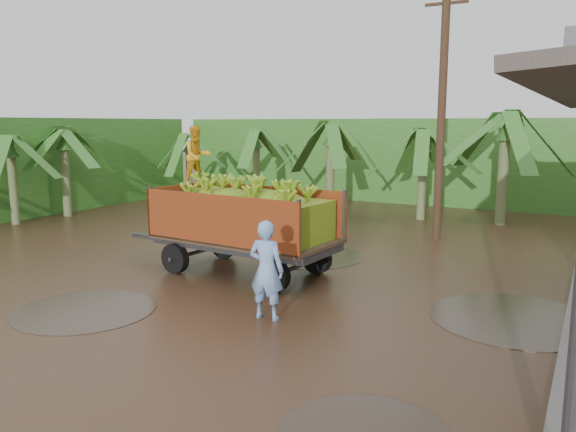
# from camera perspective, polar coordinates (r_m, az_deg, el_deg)

# --- Properties ---
(ground) EXTENTS (100.00, 100.00, 0.00)m
(ground) POSITION_cam_1_polar(r_m,az_deg,el_deg) (10.62, -2.70, -9.29)
(ground) COLOR black
(ground) RESTS_ON ground
(hedge_north) EXTENTS (22.00, 3.00, 3.60)m
(hedge_north) POSITION_cam_1_polar(r_m,az_deg,el_deg) (25.67, 12.44, 5.61)
(hedge_north) COLOR #2D661E
(hedge_north) RESTS_ON ground
(banana_trailer) EXTENTS (5.83, 2.30, 3.35)m
(banana_trailer) POSITION_cam_1_polar(r_m,az_deg,el_deg) (12.73, -4.47, -0.31)
(banana_trailer) COLOR #AF4219
(banana_trailer) RESTS_ON ground
(man_blue) EXTENTS (0.68, 0.48, 1.76)m
(man_blue) POSITION_cam_1_polar(r_m,az_deg,el_deg) (9.81, -2.20, -5.50)
(man_blue) COLOR #79A2DC
(man_blue) RESTS_ON ground
(utility_pole) EXTENTS (1.20, 0.24, 7.25)m
(utility_pole) POSITION_cam_1_polar(r_m,az_deg,el_deg) (16.98, 15.33, 10.02)
(utility_pole) COLOR #47301E
(utility_pole) RESTS_ON ground
(banana_plants) EXTENTS (24.04, 20.30, 3.86)m
(banana_plants) POSITION_cam_1_polar(r_m,az_deg,el_deg) (18.20, -4.67, 3.95)
(banana_plants) COLOR #2D661E
(banana_plants) RESTS_ON ground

